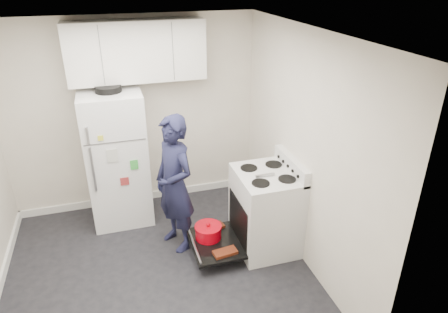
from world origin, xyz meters
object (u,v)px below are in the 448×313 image
object	(u,v)px
electric_range	(264,211)
person	(175,185)
refrigerator	(117,158)
open_oven_door	(212,237)

from	to	relation	value
electric_range	person	size ratio (longest dim) A/B	0.68
person	electric_range	bearing A→B (deg)	48.48
person	refrigerator	bearing A→B (deg)	-167.74
electric_range	refrigerator	world-z (taller)	refrigerator
electric_range	person	distance (m)	1.07
refrigerator	open_oven_door	bearing A→B (deg)	-48.61
electric_range	open_oven_door	size ratio (longest dim) A/B	1.57
open_oven_door	person	distance (m)	0.75
refrigerator	person	size ratio (longest dim) A/B	1.09
electric_range	open_oven_door	bearing A→B (deg)	175.14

